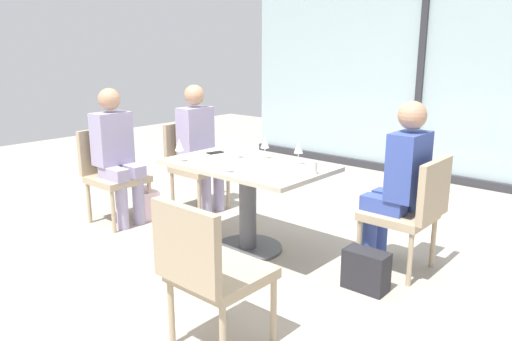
{
  "coord_description": "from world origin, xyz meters",
  "views": [
    {
      "loc": [
        2.55,
        -2.82,
        1.62
      ],
      "look_at": [
        0.0,
        0.1,
        0.65
      ],
      "focal_mm": 34.82,
      "sensor_mm": 36.0,
      "label": 1
    }
  ],
  "objects_px": {
    "wine_glass_0": "(265,143)",
    "cell_phone_on_table": "(215,153)",
    "handbag_0": "(366,270)",
    "wine_glass_2": "(179,145)",
    "chair_front_right": "(209,267)",
    "person_side_end": "(117,150)",
    "coffee_cup": "(312,168)",
    "chair_far_left": "(193,160)",
    "wine_glass_1": "(226,155)",
    "chair_far_right": "(412,208)",
    "chair_side_end": "(111,170)",
    "dining_table_main": "(248,187)",
    "person_far_left": "(200,142)",
    "person_far_right": "(399,178)",
    "wine_glass_3": "(298,148)",
    "wine_glass_4": "(236,142)",
    "handbag_1": "(147,203)"
  },
  "relations": [
    {
      "from": "dining_table_main",
      "to": "wine_glass_1",
      "type": "xyz_separation_m",
      "value": [
        0.09,
        -0.33,
        0.33
      ]
    },
    {
      "from": "chair_far_right",
      "to": "chair_side_end",
      "type": "xyz_separation_m",
      "value": [
        -2.62,
        -0.77,
        0.0
      ]
    },
    {
      "from": "chair_far_left",
      "to": "chair_front_right",
      "type": "relative_size",
      "value": 1.0
    },
    {
      "from": "chair_side_end",
      "to": "person_far_right",
      "type": "xyz_separation_m",
      "value": [
        2.51,
        0.77,
        0.2
      ]
    },
    {
      "from": "chair_side_end",
      "to": "handbag_0",
      "type": "xyz_separation_m",
      "value": [
        2.52,
        0.33,
        -0.36
      ]
    },
    {
      "from": "handbag_0",
      "to": "chair_far_left",
      "type": "bearing_deg",
      "value": 167.67
    },
    {
      "from": "chair_side_end",
      "to": "wine_glass_4",
      "type": "distance_m",
      "value": 1.37
    },
    {
      "from": "person_far_right",
      "to": "dining_table_main",
      "type": "bearing_deg",
      "value": -156.45
    },
    {
      "from": "handbag_0",
      "to": "handbag_1",
      "type": "relative_size",
      "value": 1.0
    },
    {
      "from": "person_side_end",
      "to": "wine_glass_1",
      "type": "xyz_separation_m",
      "value": [
        1.43,
        -0.03,
        0.16
      ]
    },
    {
      "from": "chair_far_left",
      "to": "wine_glass_1",
      "type": "distance_m",
      "value": 1.53
    },
    {
      "from": "person_far_right",
      "to": "wine_glass_3",
      "type": "distance_m",
      "value": 0.79
    },
    {
      "from": "person_side_end",
      "to": "wine_glass_3",
      "type": "height_order",
      "value": "person_side_end"
    },
    {
      "from": "chair_far_left",
      "to": "wine_glass_2",
      "type": "bearing_deg",
      "value": -47.01
    },
    {
      "from": "chair_far_left",
      "to": "wine_glass_1",
      "type": "relative_size",
      "value": 4.7
    },
    {
      "from": "wine_glass_0",
      "to": "coffee_cup",
      "type": "bearing_deg",
      "value": -14.8
    },
    {
      "from": "chair_far_left",
      "to": "wine_glass_4",
      "type": "distance_m",
      "value": 1.11
    },
    {
      "from": "chair_far_right",
      "to": "person_far_right",
      "type": "xyz_separation_m",
      "value": [
        -0.11,
        -0.0,
        0.2
      ]
    },
    {
      "from": "dining_table_main",
      "to": "person_far_left",
      "type": "height_order",
      "value": "person_far_left"
    },
    {
      "from": "wine_glass_3",
      "to": "coffee_cup",
      "type": "relative_size",
      "value": 2.06
    },
    {
      "from": "person_side_end",
      "to": "wine_glass_2",
      "type": "bearing_deg",
      "value": -0.78
    },
    {
      "from": "wine_glass_0",
      "to": "cell_phone_on_table",
      "type": "distance_m",
      "value": 0.49
    },
    {
      "from": "wine_glass_0",
      "to": "wine_glass_1",
      "type": "bearing_deg",
      "value": -80.46
    },
    {
      "from": "wine_glass_0",
      "to": "wine_glass_2",
      "type": "distance_m",
      "value": 0.69
    },
    {
      "from": "chair_far_right",
      "to": "wine_glass_3",
      "type": "bearing_deg",
      "value": -164.34
    },
    {
      "from": "wine_glass_4",
      "to": "coffee_cup",
      "type": "xyz_separation_m",
      "value": [
        0.77,
        -0.02,
        -0.09
      ]
    },
    {
      "from": "person_side_end",
      "to": "cell_phone_on_table",
      "type": "xyz_separation_m",
      "value": [
        0.88,
        0.4,
        0.03
      ]
    },
    {
      "from": "chair_side_end",
      "to": "handbag_1",
      "type": "xyz_separation_m",
      "value": [
        0.18,
        0.25,
        -0.36
      ]
    },
    {
      "from": "wine_glass_2",
      "to": "coffee_cup",
      "type": "bearing_deg",
      "value": 20.34
    },
    {
      "from": "chair_side_end",
      "to": "wine_glass_0",
      "type": "relative_size",
      "value": 4.7
    },
    {
      "from": "person_far_right",
      "to": "wine_glass_0",
      "type": "distance_m",
      "value": 1.1
    },
    {
      "from": "handbag_0",
      "to": "wine_glass_1",
      "type": "bearing_deg",
      "value": -161.34
    },
    {
      "from": "person_side_end",
      "to": "wine_glass_2",
      "type": "distance_m",
      "value": 0.92
    },
    {
      "from": "person_far_right",
      "to": "wine_glass_2",
      "type": "xyz_separation_m",
      "value": [
        -1.5,
        -0.78,
        0.16
      ]
    },
    {
      "from": "chair_side_end",
      "to": "handbag_1",
      "type": "bearing_deg",
      "value": 54.26
    },
    {
      "from": "chair_side_end",
      "to": "person_far_left",
      "type": "distance_m",
      "value": 0.89
    },
    {
      "from": "coffee_cup",
      "to": "handbag_0",
      "type": "bearing_deg",
      "value": -4.57
    },
    {
      "from": "handbag_1",
      "to": "person_far_left",
      "type": "bearing_deg",
      "value": 83.08
    },
    {
      "from": "chair_front_right",
      "to": "handbag_0",
      "type": "height_order",
      "value": "chair_front_right"
    },
    {
      "from": "person_side_end",
      "to": "wine_glass_4",
      "type": "relative_size",
      "value": 6.81
    },
    {
      "from": "chair_front_right",
      "to": "wine_glass_2",
      "type": "height_order",
      "value": "wine_glass_2"
    },
    {
      "from": "chair_front_right",
      "to": "person_far_right",
      "type": "height_order",
      "value": "person_far_right"
    },
    {
      "from": "cell_phone_on_table",
      "to": "handbag_0",
      "type": "bearing_deg",
      "value": 9.31
    },
    {
      "from": "person_side_end",
      "to": "wine_glass_4",
      "type": "xyz_separation_m",
      "value": [
        1.15,
        0.38,
        0.16
      ]
    },
    {
      "from": "chair_front_right",
      "to": "wine_glass_0",
      "type": "relative_size",
      "value": 4.7
    },
    {
      "from": "handbag_0",
      "to": "wine_glass_0",
      "type": "bearing_deg",
      "value": 168.71
    },
    {
      "from": "person_far_right",
      "to": "cell_phone_on_table",
      "type": "bearing_deg",
      "value": -166.47
    },
    {
      "from": "wine_glass_0",
      "to": "coffee_cup",
      "type": "xyz_separation_m",
      "value": [
        0.58,
        -0.15,
        -0.09
      ]
    },
    {
      "from": "chair_side_end",
      "to": "chair_far_right",
      "type": "bearing_deg",
      "value": 16.35
    },
    {
      "from": "wine_glass_0",
      "to": "person_far_left",
      "type": "bearing_deg",
      "value": 166.6
    }
  ]
}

